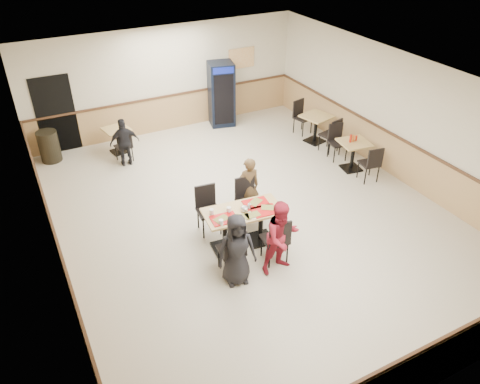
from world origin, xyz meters
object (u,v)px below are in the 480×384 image
main_table (243,222)px  pepsi_cooler (221,94)px  back_table (117,137)px  side_table_near (353,151)px  trash_bin (49,146)px  lone_diner (125,142)px  side_table_far (316,124)px  diner_man_opposite (248,187)px  diner_woman_left (237,250)px  diner_woman_right (282,237)px

main_table → pepsi_cooler: bearing=74.6°
back_table → side_table_near: bearing=-36.2°
side_table_near → trash_bin: trash_bin is taller
lone_diner → back_table: size_ratio=1.70×
side_table_near → pepsi_cooler: 4.43m
side_table_far → trash_bin: trash_bin is taller
diner_man_opposite → side_table_near: 3.34m
main_table → side_table_far: (3.96, 3.14, -0.02)m
main_table → diner_woman_left: (-0.59, -0.87, 0.17)m
side_table_far → diner_woman_left: bearing=-138.6°
main_table → side_table_near: (3.88, 1.42, -0.04)m
diner_woman_right → back_table: size_ratio=1.97×
diner_man_opposite → diner_woman_left: bearing=59.9°
trash_bin → pepsi_cooler: bearing=0.5°
main_table → lone_diner: 4.44m
diner_man_opposite → lone_diner: (-1.72, 3.43, -0.06)m
side_table_far → pepsi_cooler: (-1.80, 2.33, 0.42)m
main_table → diner_woman_right: size_ratio=1.09×
main_table → diner_woman_right: (0.28, -0.96, 0.19)m
diner_woman_right → trash_bin: diner_woman_right is taller
main_table → back_table: (-1.13, 5.08, -0.08)m
lone_diner → side_table_far: (5.09, -1.15, -0.11)m
back_table → trash_bin: trash_bin is taller
diner_woman_right → diner_man_opposite: (0.31, 1.83, -0.04)m
diner_woman_left → lone_diner: (-0.55, 5.16, -0.07)m
lone_diner → pepsi_cooler: 3.51m
diner_woman_left → diner_man_opposite: diner_woman_left is taller
diner_woman_right → pepsi_cooler: size_ratio=0.78×
main_table → back_table: main_table is taller
side_table_near → side_table_far: 1.73m
side_table_far → trash_bin: bearing=161.4°
pepsi_cooler → back_table: bearing=-160.0°
diner_woman_right → pepsi_cooler: pepsi_cooler is taller
lone_diner → pepsi_cooler: (3.29, 1.18, 0.31)m
main_table → side_table_near: bearing=26.2°
lone_diner → side_table_far: size_ratio=1.43×
side_table_near → back_table: bearing=143.8°
side_table_far → diner_man_opposite: bearing=-146.0°
diner_woman_left → trash_bin: 6.70m
diner_woman_left → diner_woman_right: bearing=4.9°
diner_man_opposite → pepsi_cooler: size_ratio=0.74×
diner_woman_right → back_table: (-1.41, 6.04, -0.27)m
main_table → pepsi_cooler: pepsi_cooler is taller
diner_woman_left → trash_bin: bearing=120.8°
lone_diner → back_table: lone_diner is taller
back_table → trash_bin: 1.75m
pepsi_cooler → diner_woman_left: bearing=-100.2°
main_table → back_table: 5.21m
diner_woman_left → side_table_far: 6.07m
side_table_near → side_table_far: bearing=87.3°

